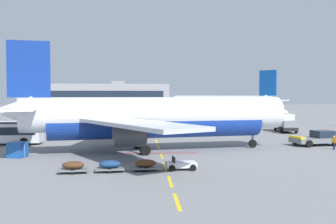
{
  "coord_description": "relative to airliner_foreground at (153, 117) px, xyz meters",
  "views": [
    {
      "loc": [
        15.81,
        -21.95,
        6.5
      ],
      "look_at": [
        19.34,
        29.37,
        4.25
      ],
      "focal_mm": 42.69,
      "sensor_mm": 36.0,
      "label": 1
    }
  ],
  "objects": [
    {
      "name": "ground_crew_worker",
      "position": [
        21.37,
        -0.27,
        -3.01
      ],
      "size": [
        0.45,
        0.63,
        1.66
      ],
      "color": "#191E38",
      "rests_on": "ground"
    },
    {
      "name": "catering_truck",
      "position": [
        23.68,
        21.95,
        -2.3
      ],
      "size": [
        3.17,
        7.19,
        3.14
      ],
      "color": "black",
      "rests_on": "ground"
    },
    {
      "name": "pushback_tug",
      "position": [
        21.09,
        3.74,
        -3.05
      ],
      "size": [
        6.45,
        4.12,
        2.08
      ],
      "color": "slate",
      "rests_on": "ground"
    },
    {
      "name": "baggage_train",
      "position": [
        -2.48,
        -11.97,
        -3.42
      ],
      "size": [
        11.68,
        2.54,
        1.14
      ],
      "color": "silver",
      "rests_on": "ground"
    },
    {
      "name": "uld_cargo_container",
      "position": [
        -14.12,
        -3.64,
        -3.15
      ],
      "size": [
        1.95,
        1.93,
        1.6
      ],
      "color": "#194C9E",
      "rests_on": "ground"
    },
    {
      "name": "apron_paint_markings",
      "position": [
        0.8,
        13.58,
        -3.95
      ],
      "size": [
        8.0,
        97.18,
        0.01
      ],
      "color": "yellow",
      "rests_on": "ground"
    },
    {
      "name": "airliner_far_center",
      "position": [
        19.64,
        57.45,
        0.03
      ],
      "size": [
        28.79,
        30.15,
        12.3
      ],
      "color": "silver",
      "rests_on": "ground"
    },
    {
      "name": "ground",
      "position": [
        22.8,
        16.31,
        -3.95
      ],
      "size": [
        400.0,
        400.0,
        0.0
      ],
      "primitive_type": "plane",
      "color": "slate"
    },
    {
      "name": "terminal_satellite",
      "position": [
        -21.34,
        140.39,
        1.65
      ],
      "size": [
        64.83,
        27.26,
        12.77
      ],
      "color": "gray",
      "rests_on": "ground"
    },
    {
      "name": "airliner_foreground",
      "position": [
        0.0,
        0.0,
        0.0
      ],
      "size": [
        34.73,
        34.1,
        12.2
      ],
      "color": "white",
      "rests_on": "ground"
    }
  ]
}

